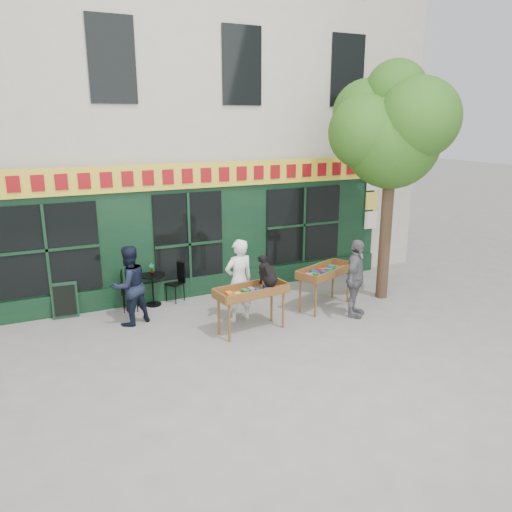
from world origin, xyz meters
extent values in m
plane|color=slate|center=(0.00, 0.00, 0.00)|extent=(80.00, 80.00, 0.00)
cube|color=beige|center=(0.00, 6.00, 5.00)|extent=(14.00, 7.00, 10.00)
cube|color=black|center=(0.00, 2.42, 1.60)|extent=(11.00, 0.16, 3.20)
cube|color=yellow|center=(0.00, 2.30, 3.00)|extent=(11.00, 0.06, 0.60)
cube|color=maroon|center=(0.00, 2.26, 3.00)|extent=(9.60, 0.03, 0.34)
cube|color=black|center=(0.00, 2.32, 0.25)|extent=(11.00, 0.10, 0.50)
cube|color=black|center=(0.00, 2.32, 1.35)|extent=(1.70, 0.05, 2.50)
cube|color=black|center=(-3.20, 2.32, 1.55)|extent=(2.20, 0.05, 2.00)
cube|color=black|center=(3.20, 2.32, 1.55)|extent=(2.20, 0.05, 2.00)
cube|color=silver|center=(5.40, 2.30, 1.50)|extent=(0.42, 0.02, 0.50)
cube|color=#E5D14C|center=(5.40, 2.30, 2.05)|extent=(0.42, 0.02, 0.50)
cube|color=silver|center=(5.40, 2.30, 2.60)|extent=(0.42, 0.02, 0.50)
cylinder|color=#382619|center=(4.30, 0.30, 1.80)|extent=(0.28, 0.28, 3.60)
sphere|color=#265513|center=(4.30, 0.30, 3.80)|extent=(2.20, 2.20, 2.20)
sphere|color=#265513|center=(5.00, 0.60, 4.10)|extent=(1.80, 1.80, 1.80)
sphere|color=#265513|center=(3.70, 0.50, 4.00)|extent=(1.70, 1.70, 1.70)
sphere|color=#265513|center=(4.50, -0.30, 4.30)|extent=(1.80, 1.80, 1.80)
sphere|color=#265513|center=(4.00, 0.90, 4.40)|extent=(1.60, 1.60, 1.60)
sphere|color=#265513|center=(4.40, 0.40, 4.90)|extent=(1.40, 1.40, 1.40)
cylinder|color=brown|center=(-0.11, -0.54, 0.40)|extent=(0.05, 0.05, 0.80)
cylinder|color=brown|center=(1.18, -0.37, 0.40)|extent=(0.05, 0.05, 0.80)
cylinder|color=brown|center=(-0.17, -0.10, 0.40)|extent=(0.05, 0.05, 0.80)
cylinder|color=brown|center=(1.12, 0.07, 0.40)|extent=(0.05, 0.05, 0.80)
cube|color=brown|center=(0.50, -0.24, 0.82)|extent=(1.56, 0.77, 0.05)
cube|color=brown|center=(0.54, -0.52, 0.90)|extent=(1.49, 0.23, 0.18)
cube|color=brown|center=(0.47, 0.05, 0.90)|extent=(1.49, 0.23, 0.18)
cube|color=brown|center=(0.50, -0.24, 0.88)|extent=(1.34, 0.56, 0.06)
imported|color=white|center=(0.50, 0.41, 0.91)|extent=(0.72, 0.52, 1.83)
cylinder|color=brown|center=(2.11, -0.15, 0.40)|extent=(0.05, 0.05, 0.80)
cylinder|color=brown|center=(3.32, 0.34, 0.40)|extent=(0.05, 0.05, 0.80)
cylinder|color=brown|center=(1.95, 0.26, 0.40)|extent=(0.05, 0.05, 0.80)
cylinder|color=brown|center=(3.15, 0.75, 0.40)|extent=(0.05, 0.05, 0.80)
cube|color=brown|center=(2.63, 0.30, 0.82)|extent=(1.61, 1.10, 0.05)
cube|color=brown|center=(2.74, 0.03, 0.90)|extent=(1.41, 0.60, 0.18)
cube|color=brown|center=(2.52, 0.57, 0.90)|extent=(1.41, 0.60, 0.18)
cube|color=brown|center=(2.63, 0.30, 0.88)|extent=(1.36, 0.86, 0.06)
imported|color=#5D5D62|center=(2.93, -0.45, 0.88)|extent=(1.05, 1.01, 1.76)
cylinder|color=black|center=(-0.99, 2.11, 0.02)|extent=(0.36, 0.36, 0.03)
cylinder|color=black|center=(-0.99, 2.11, 0.38)|extent=(0.04, 0.04, 0.72)
cylinder|color=black|center=(-0.99, 2.11, 0.75)|extent=(0.60, 0.60, 0.03)
cube|color=black|center=(-1.54, 2.01, 0.45)|extent=(0.43, 0.43, 0.03)
cube|color=black|center=(-1.71, 2.05, 0.70)|extent=(0.11, 0.36, 0.50)
cylinder|color=black|center=(-1.43, 1.83, 0.22)|extent=(0.02, 0.02, 0.44)
cylinder|color=black|center=(-1.36, 2.12, 0.22)|extent=(0.02, 0.02, 0.44)
cylinder|color=black|center=(-1.72, 1.90, 0.22)|extent=(0.02, 0.02, 0.44)
cylinder|color=black|center=(-1.65, 2.19, 0.22)|extent=(0.02, 0.02, 0.44)
cube|color=black|center=(-0.44, 2.16, 0.45)|extent=(0.49, 0.49, 0.03)
cube|color=black|center=(-0.30, 2.25, 0.70)|extent=(0.21, 0.32, 0.50)
cylinder|color=black|center=(-0.65, 2.21, 0.22)|extent=(0.02, 0.02, 0.44)
cylinder|color=black|center=(-0.49, 1.96, 0.22)|extent=(0.02, 0.02, 0.44)
cylinder|color=black|center=(-0.39, 2.37, 0.22)|extent=(0.02, 0.02, 0.44)
cylinder|color=black|center=(-0.24, 2.11, 0.22)|extent=(0.02, 0.02, 0.44)
imported|color=gray|center=(-0.99, 2.11, 0.90)|extent=(0.14, 0.10, 0.27)
imported|color=black|center=(-1.69, 1.21, 0.87)|extent=(1.02, 0.92, 1.73)
cube|color=black|center=(-2.94, 2.20, 0.40)|extent=(0.57, 0.23, 0.79)
cube|color=black|center=(-2.94, 2.18, 0.40)|extent=(0.47, 0.20, 0.65)
camera|label=1|loc=(-3.47, -9.03, 4.27)|focal=35.00mm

